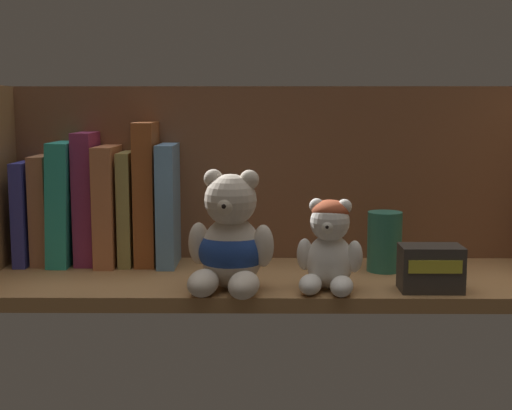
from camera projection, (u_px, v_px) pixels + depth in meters
The scene contains 14 objects.
shelf_board at pixel (283, 283), 104.62cm from camera, with size 83.72×24.40×2.00cm, color #9E7042.
shelf_back_panel at pixel (281, 179), 115.39cm from camera, with size 86.12×1.20×29.25cm, color brown.
book_0 at pixel (29, 211), 113.13cm from camera, with size 1.95×11.82×15.79cm, color #3B40AD.
book_1 at pixel (46, 209), 113.04cm from camera, with size 2.50×10.26×16.70cm, color #B2734F.
book_2 at pixel (67, 202), 112.87cm from camera, with size 3.18×12.85×18.79cm, color #2DB1A1.
book_3 at pixel (89, 197), 112.73cm from camera, with size 2.89×10.29×20.23cm, color #953060.
book_4 at pixel (111, 204), 112.85cm from camera, with size 2.98×13.78×18.20cm, color #C7774A.
book_5 at pixel (130, 207), 112.89cm from camera, with size 1.96×11.71×17.29cm, color #A29550.
book_6 at pixel (148, 193), 112.55cm from camera, with size 3.04×11.44×21.79cm, color #A55427.
book_7 at pixel (170, 203), 112.75cm from camera, with size 2.68×13.80×18.50cm, color #699DCD.
teddy_bear_larger at pixel (231, 243), 96.01cm from camera, with size 11.90×12.74×16.03cm.
teddy_bear_smaller at pixel (329, 247), 95.97cm from camera, with size 9.17×9.48×12.17cm.
pillar_candle at pixel (384, 242), 106.98cm from camera, with size 5.07×5.07×8.83cm, color #2D7A66.
small_product_box at pixel (431, 268), 95.86cm from camera, with size 8.14×5.23×6.06cm.
Camera 1 is at (-2.95, -102.06, 26.71)cm, focal length 50.95 mm.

